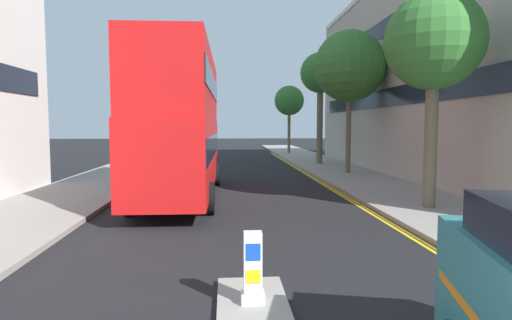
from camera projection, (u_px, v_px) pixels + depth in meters
sidewalk_right at (388, 190)px, 18.22m from camera, size 4.00×80.00×0.14m
sidewalk_left at (74, 194)px, 17.28m from camera, size 4.00×80.00×0.14m
kerb_line_outer at (354, 201)px, 16.08m from camera, size 0.10×56.00×0.01m
kerb_line_inner at (349, 201)px, 16.07m from camera, size 0.10×56.00×0.01m
traffic_island at (253, 306)px, 6.61m from camera, size 1.10×2.20×0.10m
keep_left_bollard at (253, 270)px, 6.56m from camera, size 0.36×0.28×1.11m
double_decker_bus_away at (181, 120)px, 16.60m from camera, size 2.89×10.84×5.64m
street_tree_near at (350, 67)px, 23.84m from camera, size 3.96×3.96×7.95m
street_tree_mid at (289, 101)px, 41.29m from camera, size 2.86×2.86×6.49m
street_tree_far at (434, 43)px, 13.66m from camera, size 3.14×3.14×6.95m
street_tree_distant at (320, 75)px, 29.76m from camera, size 2.81×2.81×7.73m
townhouse_terrace_right at (469, 74)px, 24.35m from camera, size 10.08×28.00×11.42m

